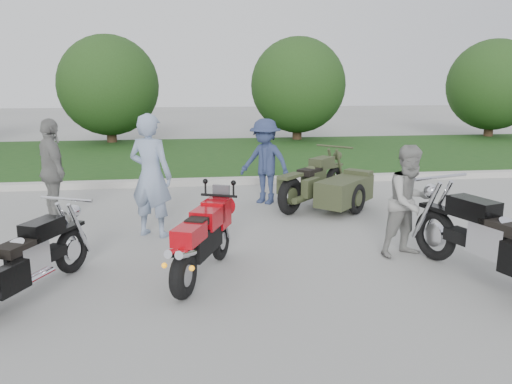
{
  "coord_description": "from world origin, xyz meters",
  "views": [
    {
      "loc": [
        -0.17,
        -5.49,
        2.42
      ],
      "look_at": [
        0.79,
        1.59,
        0.8
      ],
      "focal_mm": 35.0,
      "sensor_mm": 36.0,
      "label": 1
    }
  ],
  "objects": [
    {
      "name": "ground",
      "position": [
        0.0,
        0.0,
        0.0
      ],
      "size": [
        80.0,
        80.0,
        0.0
      ],
      "primitive_type": "plane",
      "color": "#9F9F99",
      "rests_on": "ground"
    },
    {
      "name": "curb",
      "position": [
        0.0,
        6.0,
        0.07
      ],
      "size": [
        60.0,
        0.3,
        0.15
      ],
      "primitive_type": "cube",
      "color": "#BAB7AF",
      "rests_on": "ground"
    },
    {
      "name": "grass_strip",
      "position": [
        0.0,
        10.15,
        0.07
      ],
      "size": [
        60.0,
        8.0,
        0.14
      ],
      "primitive_type": "cube",
      "color": "#30541D",
      "rests_on": "ground"
    },
    {
      "name": "tree_mid_left",
      "position": [
        -3.0,
        13.5,
        2.19
      ],
      "size": [
        3.6,
        3.6,
        4.0
      ],
      "color": "#3F2B1C",
      "rests_on": "ground"
    },
    {
      "name": "tree_mid_right",
      "position": [
        4.0,
        13.5,
        2.19
      ],
      "size": [
        3.6,
        3.6,
        4.0
      ],
      "color": "#3F2B1C",
      "rests_on": "ground"
    },
    {
      "name": "tree_far_right",
      "position": [
        12.0,
        13.5,
        2.19
      ],
      "size": [
        3.6,
        3.6,
        4.0
      ],
      "color": "#3F2B1C",
      "rests_on": "ground"
    },
    {
      "name": "sportbike_red",
      "position": [
        -0.04,
        0.37,
        0.51
      ],
      "size": [
        0.85,
        1.75,
        0.88
      ],
      "rotation": [
        0.0,
        0.0,
        -0.39
      ],
      "color": "black",
      "rests_on": "ground"
    },
    {
      "name": "cruiser_left",
      "position": [
        -2.04,
        0.01,
        0.42
      ],
      "size": [
        1.01,
        2.0,
        0.82
      ],
      "rotation": [
        0.0,
        0.0,
        -0.43
      ],
      "color": "black",
      "rests_on": "ground"
    },
    {
      "name": "cruiser_right",
      "position": [
        3.43,
        -0.37,
        0.5
      ],
      "size": [
        0.99,
        2.49,
        0.99
      ],
      "rotation": [
        0.0,
        0.0,
        0.31
      ],
      "color": "black",
      "rests_on": "ground"
    },
    {
      "name": "cruiser_sidecar",
      "position": [
        2.44,
        3.4,
        0.43
      ],
      "size": [
        2.0,
        2.13,
        0.91
      ],
      "rotation": [
        0.0,
        0.0,
        -0.77
      ],
      "color": "black",
      "rests_on": "ground"
    },
    {
      "name": "person_stripe",
      "position": [
        -0.77,
        2.22,
        0.96
      ],
      "size": [
        0.83,
        0.73,
        1.93
      ],
      "primitive_type": "imported",
      "rotation": [
        0.0,
        0.0,
        2.67
      ],
      "color": "#879AB8",
      "rests_on": "ground"
    },
    {
      "name": "person_grey",
      "position": [
        2.82,
        0.82,
        0.78
      ],
      "size": [
        0.9,
        0.79,
        1.56
      ],
      "primitive_type": "imported",
      "rotation": [
        0.0,
        0.0,
        0.3
      ],
      "color": "gray",
      "rests_on": "ground"
    },
    {
      "name": "person_denim",
      "position": [
        1.31,
        4.09,
        0.84
      ],
      "size": [
        1.23,
        1.16,
        1.68
      ],
      "primitive_type": "imported",
      "rotation": [
        0.0,
        0.0,
        -0.68
      ],
      "color": "navy",
      "rests_on": "ground"
    },
    {
      "name": "person_back",
      "position": [
        -2.49,
        3.26,
        0.89
      ],
      "size": [
        0.9,
        1.12,
        1.78
      ],
      "primitive_type": "imported",
      "rotation": [
        0.0,
        0.0,
        2.09
      ],
      "color": "gray",
      "rests_on": "ground"
    }
  ]
}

